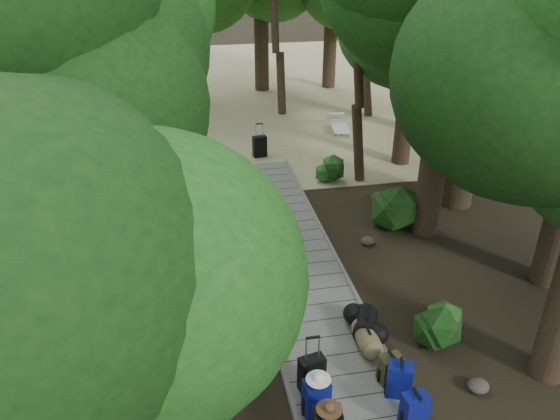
{
  "coord_description": "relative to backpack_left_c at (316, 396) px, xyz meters",
  "views": [
    {
      "loc": [
        -2.36,
        -9.16,
        7.04
      ],
      "look_at": [
        -0.2,
        2.06,
        1.0
      ],
      "focal_mm": 35.0,
      "sensor_mm": 36.0,
      "label": 1
    }
  ],
  "objects": [
    {
      "name": "shrub_right_c",
      "position": [
        2.71,
        8.69,
        -0.13
      ],
      "size": [
        0.79,
        0.79,
        0.71
      ],
      "primitive_type": null,
      "color": "#154816",
      "rests_on": "ground"
    },
    {
      "name": "duffel_right_khaki",
      "position": [
        1.29,
        1.31,
        -0.17
      ],
      "size": [
        0.42,
        0.61,
        0.4
      ],
      "primitive_type": null,
      "rotation": [
        0.0,
        0.0,
        -0.03
      ],
      "color": "olive",
      "rests_on": "boardwalk"
    },
    {
      "name": "rock_right_b",
      "position": [
        3.07,
        1.94,
        -0.37
      ],
      "size": [
        0.43,
        0.39,
        0.24
      ],
      "primitive_type": null,
      "color": "#4C473F",
      "rests_on": "ground"
    },
    {
      "name": "tree_right_e",
      "position": [
        5.34,
        9.69,
        3.63
      ],
      "size": [
        4.57,
        4.57,
        8.23
      ],
      "primitive_type": null,
      "color": "black",
      "rests_on": "ground"
    },
    {
      "name": "rock_left_d",
      "position": [
        -1.37,
        5.89,
        -0.4
      ],
      "size": [
        0.34,
        0.3,
        0.19
      ],
      "primitive_type": null,
      "color": "#4C473F",
      "rests_on": "ground"
    },
    {
      "name": "sun_lounger",
      "position": [
        4.2,
        12.82,
        -0.16
      ],
      "size": [
        0.89,
        1.97,
        0.61
      ],
      "primitive_type": null,
      "rotation": [
        0.0,
        0.0,
        -0.15
      ],
      "color": "silver",
      "rests_on": "sand_beach"
    },
    {
      "name": "backpack_right_b",
      "position": [
        1.41,
        -0.51,
        -0.02
      ],
      "size": [
        0.41,
        0.31,
        0.69
      ],
      "primitive_type": null,
      "rotation": [
        0.0,
        0.0,
        0.11
      ],
      "color": "navy",
      "rests_on": "boardwalk"
    },
    {
      "name": "kayak",
      "position": [
        -2.4,
        13.6,
        -0.32
      ],
      "size": [
        1.06,
        3.06,
        0.3
      ],
      "primitive_type": "ellipsoid",
      "rotation": [
        0.0,
        0.0,
        -0.14
      ],
      "color": "red",
      "rests_on": "sand_beach"
    },
    {
      "name": "shrub_left_c",
      "position": [
        -2.0,
        8.09,
        -0.03
      ],
      "size": [
        1.03,
        1.03,
        0.92
      ],
      "primitive_type": null,
      "color": "#154816",
      "rests_on": "ground"
    },
    {
      "name": "palm_right_b",
      "position": [
        5.91,
        14.86,
        3.76
      ],
      "size": [
        4.4,
        4.4,
        8.5
      ],
      "primitive_type": null,
      "color": "#134515",
      "rests_on": "ground"
    },
    {
      "name": "hat_white",
      "position": [
        0.02,
        -0.02,
        0.43
      ],
      "size": [
        0.39,
        0.39,
        0.13
      ],
      "primitive_type": null,
      "color": "silver",
      "rests_on": "backpack_left_c"
    },
    {
      "name": "sand_beach",
      "position": [
        0.64,
        19.21,
        -0.48
      ],
      "size": [
        40.0,
        22.0,
        0.02
      ],
      "primitive_type": "cube",
      "color": "tan",
      "rests_on": "ground"
    },
    {
      "name": "rock_left_b",
      "position": [
        -1.93,
        0.95,
        -0.38
      ],
      "size": [
        0.39,
        0.35,
        0.21
      ],
      "primitive_type": null,
      "color": "#4C473F",
      "rests_on": "ground"
    },
    {
      "name": "palm_right_a",
      "position": [
        3.69,
        8.83,
        2.99
      ],
      "size": [
        4.08,
        4.08,
        6.95
      ],
      "primitive_type": null,
      "color": "#134515",
      "rests_on": "ground"
    },
    {
      "name": "ground",
      "position": [
        0.64,
        3.21,
        -0.49
      ],
      "size": [
        120.0,
        120.0,
        0.0
      ],
      "primitive_type": "plane",
      "color": "black",
      "rests_on": "ground"
    },
    {
      "name": "shrub_left_a",
      "position": [
        -1.97,
        0.35,
        -0.06
      ],
      "size": [
        0.94,
        0.94,
        0.85
      ],
      "primitive_type": null,
      "color": "#154816",
      "rests_on": "ground"
    },
    {
      "name": "shrub_right_b",
      "position": [
        3.63,
        5.7,
        0.09
      ],
      "size": [
        1.29,
        1.29,
        1.16
      ],
      "primitive_type": null,
      "color": "#154816",
      "rests_on": "ground"
    },
    {
      "name": "shrub_right_a",
      "position": [
        2.59,
        1.19,
        -0.04
      ],
      "size": [
        1.0,
        1.0,
        0.9
      ],
      "primitive_type": null,
      "color": "#154816",
      "rests_on": "ground"
    },
    {
      "name": "duffel_right_black",
      "position": [
        1.39,
        1.69,
        -0.15
      ],
      "size": [
        0.66,
        0.8,
        0.43
      ],
      "primitive_type": null,
      "rotation": [
        0.0,
        0.0,
        -0.38
      ],
      "color": "black",
      "rests_on": "boardwalk"
    },
    {
      "name": "rock_right_c",
      "position": [
        2.58,
        4.95,
        -0.39
      ],
      "size": [
        0.34,
        0.31,
        0.19
      ],
      "primitive_type": null,
      "color": "#4C473F",
      "rests_on": "ground"
    },
    {
      "name": "shrub_left_b",
      "position": [
        -1.04,
        3.88,
        -0.03
      ],
      "size": [
        1.03,
        1.03,
        0.92
      ],
      "primitive_type": null,
      "color": "#154816",
      "rests_on": "ground"
    },
    {
      "name": "backpack_right_c",
      "position": [
        1.43,
        0.14,
        -0.02
      ],
      "size": [
        0.49,
        0.43,
        0.69
      ],
      "primitive_type": null,
      "rotation": [
        0.0,
        0.0,
        -0.42
      ],
      "color": "navy",
      "rests_on": "boardwalk"
    },
    {
      "name": "lone_suitcase_on_sand",
      "position": [
        0.86,
        11.06,
        -0.12
      ],
      "size": [
        0.49,
        0.33,
        0.71
      ],
      "primitive_type": null,
      "rotation": [
        0.0,
        0.0,
        0.17
      ],
      "color": "black",
      "rests_on": "sand_beach"
    },
    {
      "name": "tree_back_d",
      "position": [
        -4.56,
        18.01,
        3.34
      ],
      "size": [
        4.59,
        4.59,
        7.65
      ],
      "primitive_type": null,
      "color": "black",
      "rests_on": "ground"
    },
    {
      "name": "suitcase_on_boardwalk",
      "position": [
        0.05,
        0.52,
        -0.04
      ],
      "size": [
        0.46,
        0.32,
        0.66
      ],
      "primitive_type": null,
      "rotation": [
        0.0,
        0.0,
        0.21
      ],
      "color": "black",
      "rests_on": "boardwalk"
    },
    {
      "name": "tree_left_b",
      "position": [
        -4.02,
        2.66,
        3.92
      ],
      "size": [
        4.9,
        4.9,
        8.83
      ],
      "primitive_type": null,
      "color": "black",
      "rests_on": "ground"
    },
    {
      "name": "rock_left_c",
      "position": [
        -0.78,
        3.89,
        -0.37
      ],
      "size": [
        0.45,
        0.4,
        0.24
      ],
      "primitive_type": null,
      "color": "#4C473F",
      "rests_on": "ground"
    },
    {
      "name": "boardwalk",
      "position": [
        0.64,
        4.21,
        -0.43
      ],
      "size": [
        2.0,
        12.0,
        0.12
      ],
      "primitive_type": "cube",
      "color": "slate",
      "rests_on": "ground"
    },
    {
      "name": "hat_brown",
      "position": [
        0.01,
        -0.64,
        0.46
      ],
      "size": [
        0.38,
        0.38,
        0.11
      ],
      "primitive_type": null,
      "color": "#51351E",
      "rests_on": "backpack_left_b"
    },
    {
      "name": "tree_right_c",
      "position": [
        4.2,
        5.27,
        4.08
      ],
      "size": [
        5.28,
        5.28,
        9.14
      ],
      "primitive_type": null,
      "color": "black",
      "rests_on": "ground"
    },
    {
      "name": "backpack_right_d",
      "position": [
        1.4,
        0.45,
        -0.08
      ],
      "size": [
        0.41,
        0.32,
        0.57
      ],
      "primitive_type": null,
      "rotation": [
        0.0,
        0.0,
        0.15
      ],
      "color": "#3D3E1B",
      "rests_on": "boardwalk"
    },
    {
      "name": "tree_left_c",
      "position": [
        -3.05,
        6.36,
        3.59
      ],
      "size": [
        4.69,
        4.69,
        8.17
      ],
      "primitive_type": null,
      "color": "black",
      "rests_on": "ground"
    },
    {
      "name": "rock_right_d",
      "position": [
        3.68,
        7.0,
        -0.33
      ],
      "size": [
        0.58,
        0.52,
        0.32
      ],
      "primitive_type": null,
      "color": "#4C473F",
      "rests_on": "ground"
    },
    {
      "name": "palm_right_c",
      "position": [
        2.75,
        15.74,
        3.19
      ],
      "size": [
        4.63,
        4.63,
        7.36
      ],
      "primitive_type": null,
      "color": "#134515",
      "rests_on": "ground"
    },
    {
      "name": "rock_right_a",
      "position": [
        2.85,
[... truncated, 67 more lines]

